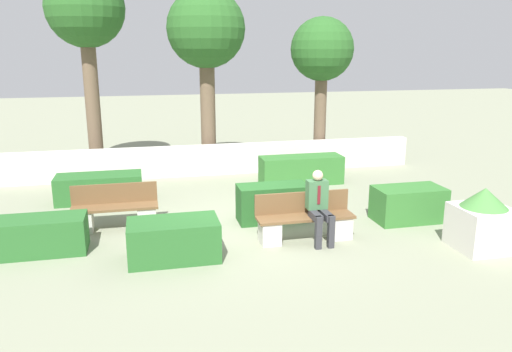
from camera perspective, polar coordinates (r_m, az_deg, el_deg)
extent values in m
plane|color=gray|center=(10.21, -0.79, -5.66)|extent=(60.00, 60.00, 0.00)
cube|color=beige|center=(14.27, -4.51, 1.90)|extent=(11.69, 0.30, 0.85)
cube|color=brown|center=(9.34, 5.70, -4.73)|extent=(1.84, 0.44, 0.05)
cube|color=brown|center=(9.49, 5.28, -2.99)|extent=(1.84, 0.04, 0.40)
cube|color=beige|center=(9.24, 1.58, -6.46)|extent=(0.36, 0.40, 0.43)
cube|color=beige|center=(9.66, 9.57, -5.73)|extent=(0.36, 0.40, 0.43)
cube|color=brown|center=(10.25, -15.84, -3.49)|extent=(1.68, 0.44, 0.05)
cube|color=brown|center=(10.41, -15.87, -1.91)|extent=(1.68, 0.04, 0.40)
cube|color=beige|center=(10.38, -19.13, -4.91)|extent=(0.36, 0.40, 0.43)
cube|color=beige|center=(10.30, -12.36, -4.57)|extent=(0.36, 0.40, 0.43)
cube|color=#333338|center=(9.16, 6.82, -4.56)|extent=(0.14, 0.46, 0.13)
cube|color=#333338|center=(9.23, 7.99, -4.46)|extent=(0.14, 0.46, 0.13)
cube|color=#333338|center=(9.03, 7.14, -6.46)|extent=(0.11, 0.11, 0.61)
cube|color=#333338|center=(9.12, 8.57, -6.31)|extent=(0.11, 0.11, 0.61)
cube|color=#3D6B42|center=(9.31, 6.96, -2.09)|extent=(0.38, 0.22, 0.54)
sphere|color=beige|center=(9.19, 7.08, 0.07)|extent=(0.20, 0.20, 0.20)
cube|color=maroon|center=(9.20, 7.21, -2.17)|extent=(0.06, 0.01, 0.35)
cube|color=#286028|center=(9.59, -23.82, -6.26)|extent=(1.70, 0.73, 0.64)
cube|color=#286028|center=(8.66, -9.39, -7.21)|extent=(1.53, 0.85, 0.68)
cube|color=#286028|center=(12.29, -17.46, -1.30)|extent=(1.96, 0.81, 0.63)
cube|color=#33702D|center=(10.86, 17.02, -3.08)|extent=(1.43, 0.78, 0.71)
cube|color=#235623|center=(10.38, 1.88, -3.08)|extent=(1.44, 0.64, 0.77)
cube|color=#33702D|center=(13.28, 5.18, 0.70)|extent=(2.18, 0.72, 0.74)
cube|color=beige|center=(9.81, 24.34, -5.43)|extent=(0.92, 0.92, 0.78)
cone|color=#47843D|center=(9.65, 24.69, -2.26)|extent=(0.81, 0.81, 0.35)
cylinder|color=brown|center=(15.15, -18.17, 7.97)|extent=(0.41, 0.41, 3.98)
sphere|color=#285B23|center=(15.11, -18.97, 17.74)|extent=(2.16, 2.16, 2.16)
cylinder|color=brown|center=(14.65, -5.51, 7.33)|extent=(0.43, 0.43, 3.43)
sphere|color=#285B23|center=(14.55, -5.74, 16.44)|extent=(2.20, 2.20, 2.20)
cylinder|color=brown|center=(15.35, 7.33, 6.73)|extent=(0.36, 0.36, 2.97)
sphere|color=#285B23|center=(15.22, 7.57, 14.19)|extent=(1.86, 1.86, 1.86)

